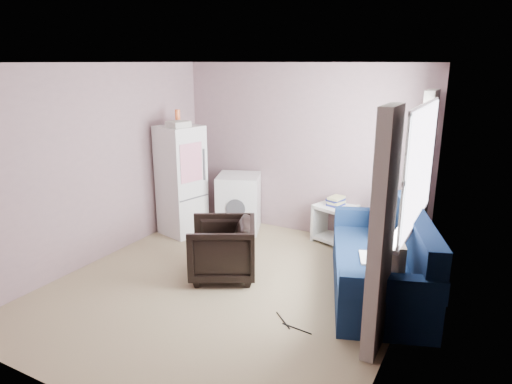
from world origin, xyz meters
TOP-DOWN VIEW (x-y plane):
  - room at (0.02, 0.01)m, footprint 3.84×4.24m
  - armchair at (-0.20, 0.22)m, footprint 0.99×1.01m
  - fridge at (-1.52, 1.18)m, footprint 0.68×0.68m
  - washing_machine at (-0.83, 1.68)m, footprint 0.80×0.80m
  - side_table at (0.62, 1.93)m, footprint 0.62×0.62m
  - sofa at (1.60, 0.73)m, footprint 1.60×2.28m
  - window_dressing at (1.78, 0.70)m, footprint 0.17×2.62m
  - floor_cables at (0.96, -0.38)m, footprint 0.47×0.22m

SIDE VIEW (x-z plane):
  - floor_cables at x=0.96m, z-range 0.00..0.01m
  - side_table at x=0.62m, z-range -0.02..0.65m
  - sofa at x=1.60m, z-range -0.13..0.81m
  - armchair at x=-0.20m, z-range 0.00..0.78m
  - washing_machine at x=-0.83m, z-range 0.02..0.89m
  - fridge at x=-1.52m, z-range -0.10..1.75m
  - window_dressing at x=1.78m, z-range 0.02..2.20m
  - room at x=0.02m, z-range -0.02..2.52m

